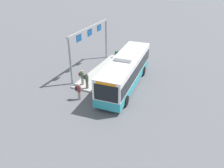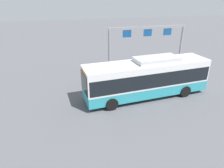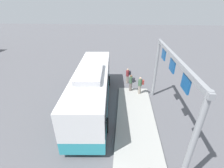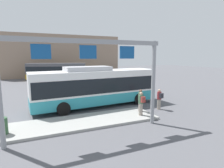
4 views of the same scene
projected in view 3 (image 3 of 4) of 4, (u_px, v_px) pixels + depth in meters
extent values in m
plane|color=#56565B|center=(94.00, 104.00, 13.37)|extent=(120.00, 120.00, 0.00)
cube|color=#9E9E99|center=(136.00, 122.00, 11.18)|extent=(10.00, 2.80, 0.16)
cube|color=teal|center=(93.00, 96.00, 13.02)|extent=(10.90, 3.32, 0.85)
cube|color=white|center=(92.00, 82.00, 12.39)|extent=(10.90, 3.32, 1.90)
cube|color=black|center=(92.00, 84.00, 12.48)|extent=(10.69, 3.34, 1.20)
cube|color=black|center=(98.00, 61.00, 17.23)|extent=(0.20, 2.12, 1.50)
cube|color=#B7B7BC|center=(90.00, 73.00, 11.16)|extent=(3.88, 2.03, 0.36)
cube|color=orange|center=(98.00, 54.00, 16.78)|extent=(0.25, 1.75, 0.28)
cylinder|color=black|center=(86.00, 81.00, 16.32)|extent=(1.02, 0.38, 1.00)
cylinder|color=black|center=(108.00, 81.00, 16.32)|extent=(1.02, 0.38, 1.00)
cylinder|color=black|center=(70.00, 125.00, 10.33)|extent=(1.02, 0.38, 1.00)
cylinder|color=black|center=(106.00, 125.00, 10.32)|extent=(1.02, 0.38, 1.00)
cylinder|color=gray|center=(127.00, 79.00, 16.80)|extent=(0.30, 0.30, 0.85)
cylinder|color=maroon|center=(128.00, 73.00, 16.47)|extent=(0.36, 0.36, 0.60)
sphere|color=tan|center=(128.00, 70.00, 16.28)|extent=(0.22, 0.22, 0.22)
cube|color=#26262D|center=(130.00, 73.00, 16.45)|extent=(0.29, 0.20, 0.40)
cylinder|color=gray|center=(139.00, 89.00, 14.50)|extent=(0.29, 0.29, 0.85)
cylinder|color=#476B4C|center=(140.00, 82.00, 14.16)|extent=(0.36, 0.36, 0.60)
sphere|color=tan|center=(140.00, 78.00, 13.98)|extent=(0.22, 0.22, 0.22)
cube|color=maroon|center=(143.00, 82.00, 14.14)|extent=(0.29, 0.19, 0.40)
cylinder|color=slate|center=(130.00, 87.00, 14.98)|extent=(0.36, 0.36, 0.85)
cylinder|color=#476B4C|center=(131.00, 80.00, 14.64)|extent=(0.43, 0.43, 0.60)
sphere|color=brown|center=(131.00, 76.00, 14.46)|extent=(0.22, 0.22, 0.22)
cube|color=#26262D|center=(134.00, 80.00, 14.54)|extent=(0.32, 0.26, 0.40)
cylinder|color=gray|center=(191.00, 147.00, 6.16)|extent=(0.24, 0.24, 5.20)
cylinder|color=gray|center=(156.00, 69.00, 13.54)|extent=(0.24, 0.24, 5.20)
cube|color=gray|center=(174.00, 56.00, 8.73)|extent=(8.72, 0.20, 0.24)
cube|color=#144C8C|center=(186.00, 83.00, 6.95)|extent=(0.90, 0.08, 0.70)
cube|color=#144C8C|center=(172.00, 66.00, 8.98)|extent=(0.90, 0.08, 0.70)
cube|color=#144C8C|center=(164.00, 54.00, 11.01)|extent=(0.90, 0.08, 0.70)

